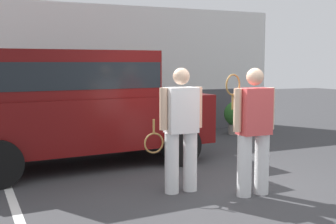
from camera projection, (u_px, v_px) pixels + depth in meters
ground_plane at (224, 193)px, 6.39m from camera, size 40.00×40.00×0.00m
parking_stripe_0 at (8, 188)px, 6.60m from camera, size 0.12×4.40×0.01m
house_frontage at (107, 74)px, 11.39m from camera, size 9.55×0.40×3.28m
parked_suv at (74, 102)px, 8.01m from camera, size 4.72×2.42×2.05m
tennis_player_man at (181, 129)px, 6.33m from camera, size 0.91×0.28×1.77m
tennis_player_woman at (254, 130)px, 6.17m from camera, size 0.79×0.28×1.77m
potted_plant_by_porch at (236, 116)px, 11.57m from camera, size 0.65×0.65×0.85m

